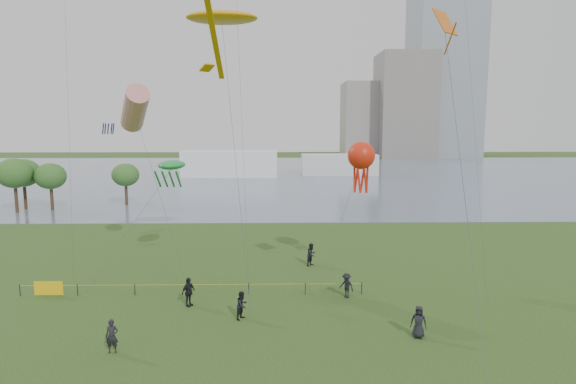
{
  "coord_description": "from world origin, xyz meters",
  "views": [
    {
      "loc": [
        -0.52,
        -17.71,
        11.83
      ],
      "look_at": [
        0.0,
        10.0,
        8.0
      ],
      "focal_mm": 30.0,
      "sensor_mm": 36.0,
      "label": 1
    }
  ],
  "objects": [
    {
      "name": "lake",
      "position": [
        0.0,
        100.0,
        0.02
      ],
      "size": [
        400.0,
        120.0,
        0.08
      ],
      "primitive_type": "cube",
      "color": "slate",
      "rests_on": "ground_plane"
    },
    {
      "name": "building_mid",
      "position": [
        46.0,
        162.0,
        19.0
      ],
      "size": [
        20.0,
        20.0,
        38.0
      ],
      "primitive_type": "cube",
      "color": "slate",
      "rests_on": "ground_plane"
    },
    {
      "name": "building_low",
      "position": [
        32.0,
        168.0,
        14.0
      ],
      "size": [
        16.0,
        18.0,
        28.0
      ],
      "primitive_type": "cube",
      "color": "gray",
      "rests_on": "ground_plane"
    },
    {
      "name": "pavilion_left",
      "position": [
        -12.0,
        95.0,
        3.0
      ],
      "size": [
        22.0,
        8.0,
        6.0
      ],
      "primitive_type": "cube",
      "color": "white",
      "rests_on": "ground_plane"
    },
    {
      "name": "pavilion_right",
      "position": [
        14.0,
        98.0,
        2.5
      ],
      "size": [
        18.0,
        7.0,
        5.0
      ],
      "primitive_type": "cube",
      "color": "silver",
      "rests_on": "ground_plane"
    },
    {
      "name": "trees",
      "position": [
        -36.81,
        47.8,
        5.25
      ],
      "size": [
        27.56,
        16.86,
        7.92
      ],
      "color": "#39271A",
      "rests_on": "ground_plane"
    },
    {
      "name": "fence",
      "position": [
        -12.8,
        14.98,
        0.55
      ],
      "size": [
        24.07,
        0.07,
        1.05
      ],
      "color": "black",
      "rests_on": "ground_plane"
    },
    {
      "name": "spectator_a",
      "position": [
        -2.81,
        10.69,
        0.87
      ],
      "size": [
        1.02,
        1.07,
        1.75
      ],
      "primitive_type": "imported",
      "rotation": [
        0.0,
        0.0,
        1.0
      ],
      "color": "black",
      "rests_on": "ground_plane"
    },
    {
      "name": "spectator_b",
      "position": [
        4.13,
        14.25,
        0.87
      ],
      "size": [
        1.26,
        1.23,
        1.73
      ],
      "primitive_type": "imported",
      "rotation": [
        0.0,
        0.0,
        -0.74
      ],
      "color": "black",
      "rests_on": "ground_plane"
    },
    {
      "name": "spectator_c",
      "position": [
        -6.51,
        12.85,
        0.97
      ],
      "size": [
        1.03,
        1.2,
        1.94
      ],
      "primitive_type": "imported",
      "rotation": [
        0.0,
        0.0,
        0.97
      ],
      "color": "black",
      "rests_on": "ground_plane"
    },
    {
      "name": "spectator_d",
      "position": [
        7.3,
        7.85,
        0.92
      ],
      "size": [
        1.05,
        0.86,
        1.84
      ],
      "primitive_type": "imported",
      "rotation": [
        0.0,
        0.0,
        -0.36
      ],
      "color": "black",
      "rests_on": "ground_plane"
    },
    {
      "name": "spectator_f",
      "position": [
        -9.3,
        6.34,
        0.9
      ],
      "size": [
        0.69,
        0.48,
        1.8
      ],
      "primitive_type": "imported",
      "rotation": [
        0.0,
        0.0,
        0.07
      ],
      "color": "black",
      "rests_on": "ground_plane"
    },
    {
      "name": "spectator_g",
      "position": [
        2.23,
        22.02,
        0.97
      ],
      "size": [
        1.16,
        1.19,
        1.93
      ],
      "primitive_type": "imported",
      "rotation": [
        0.0,
        0.0,
        0.89
      ],
      "color": "black",
      "rests_on": "ground_plane"
    },
    {
      "name": "kite_stingray",
      "position": [
        -4.68,
        18.83,
        19.59
      ],
      "size": [
        5.28,
        10.13,
        20.07
      ],
      "rotation": [
        0.0,
        0.0,
        0.35
      ],
      "color": "#3F3F42"
    },
    {
      "name": "kite_windsock",
      "position": [
        -12.22,
        22.02,
        13.19
      ],
      "size": [
        7.47,
        8.5,
        15.13
      ],
      "rotation": [
        0.0,
        0.0,
        0.13
      ],
      "color": "#3F3F42"
    },
    {
      "name": "kite_creature",
      "position": [
        -9.4,
        22.13,
        8.57
      ],
      "size": [
        6.12,
        8.46,
        8.99
      ],
      "rotation": [
        0.0,
        0.0,
        -0.05
      ],
      "color": "#3F3F42"
    },
    {
      "name": "kite_octopus",
      "position": [
        5.86,
        19.48,
        9.46
      ],
      "size": [
        4.98,
        6.95,
        10.62
      ],
      "rotation": [
        0.0,
        0.0,
        -0.12
      ],
      "color": "#3F3F42"
    },
    {
      "name": "kite_delta",
      "position": [
        8.02,
        7.37,
        16.3
      ],
      "size": [
        2.03,
        11.82,
        17.8
      ],
      "rotation": [
        0.0,
        0.0,
        -0.17
      ],
      "color": "#3F3F42"
    }
  ]
}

